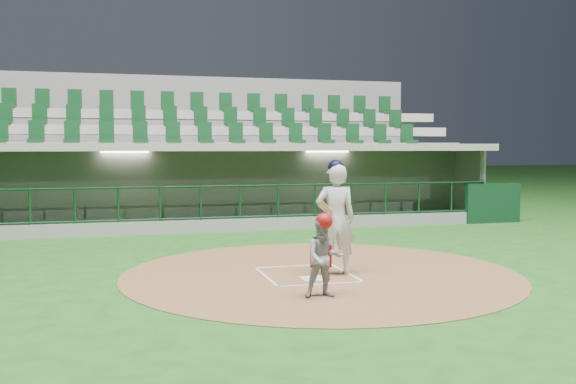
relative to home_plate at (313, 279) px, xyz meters
name	(u,v)px	position (x,y,z in m)	size (l,w,h in m)	color
ground	(302,272)	(0.00, 0.70, -0.02)	(120.00, 120.00, 0.00)	#1B4F16
dirt_circle	(321,273)	(0.30, 0.50, -0.02)	(7.20, 7.20, 0.01)	brown
home_plate	(313,279)	(0.00, 0.00, 0.00)	(0.43, 0.43, 0.02)	silver
batter_box_chalk	(307,275)	(0.00, 0.40, 0.00)	(1.55, 1.80, 0.01)	white
dugout_structure	(228,192)	(0.00, 8.54, 0.93)	(16.40, 3.70, 3.00)	gray
seating_deck	(213,173)	(0.00, 11.61, 1.40)	(17.00, 6.72, 5.15)	slate
batter	(335,218)	(0.51, 0.32, 1.01)	(0.93, 0.93, 2.07)	silver
catcher	(324,256)	(-0.25, -1.31, 0.63)	(0.63, 0.52, 1.30)	#96969B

